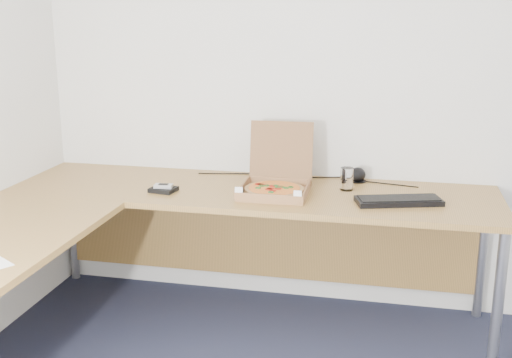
% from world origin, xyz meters
% --- Properties ---
extents(room_shell, '(3.50, 3.50, 2.50)m').
position_xyz_m(room_shell, '(0.00, 0.00, 1.25)').
color(room_shell, silver).
rests_on(room_shell, ground).
extents(desk, '(2.50, 2.20, 0.73)m').
position_xyz_m(desk, '(-0.82, 0.97, 0.70)').
color(desk, olive).
rests_on(desk, ground).
extents(pizza_box, '(0.33, 0.38, 0.34)m').
position_xyz_m(pizza_box, '(-0.37, 1.35, 0.77)').
color(pizza_box, '#93653D').
rests_on(pizza_box, desk).
extents(drinking_glass, '(0.07, 0.07, 0.12)m').
position_xyz_m(drinking_glass, '(-0.02, 1.50, 0.79)').
color(drinking_glass, silver).
rests_on(drinking_glass, desk).
extents(keyboard, '(0.43, 0.26, 0.03)m').
position_xyz_m(keyboard, '(0.24, 1.31, 0.74)').
color(keyboard, black).
rests_on(keyboard, desk).
extents(wallet, '(0.14, 0.12, 0.02)m').
position_xyz_m(wallet, '(-0.93, 1.27, 0.74)').
color(wallet, black).
rests_on(wallet, desk).
extents(phone, '(0.10, 0.06, 0.02)m').
position_xyz_m(phone, '(-0.93, 1.27, 0.76)').
color(phone, '#B2B5BA').
rests_on(phone, wallet).
extents(dome_speaker, '(0.10, 0.10, 0.08)m').
position_xyz_m(dome_speaker, '(0.02, 1.68, 0.77)').
color(dome_speaker, black).
rests_on(dome_speaker, desk).
extents(cable_bundle, '(0.58, 0.12, 0.01)m').
position_xyz_m(cable_bundle, '(-0.29, 1.68, 0.73)').
color(cable_bundle, black).
rests_on(cable_bundle, desk).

